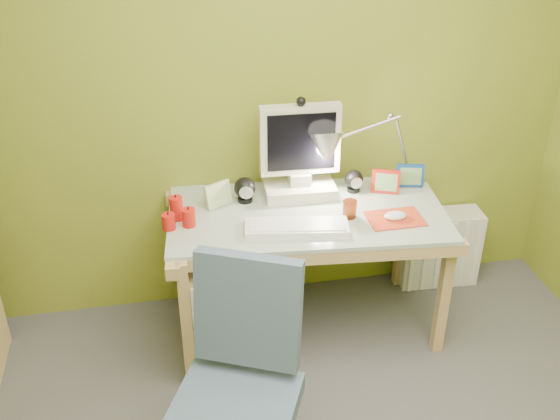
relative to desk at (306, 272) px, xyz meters
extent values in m
cube|color=olive|center=(-0.17, 0.37, 0.85)|extent=(3.20, 0.01, 2.40)
cube|color=white|center=(-0.08, -0.14, 0.36)|extent=(0.48, 0.22, 0.02)
cube|color=red|center=(0.38, -0.14, 0.35)|extent=(0.25, 0.18, 0.01)
ellipsoid|color=white|center=(0.38, -0.14, 0.36)|extent=(0.11, 0.08, 0.04)
cylinder|color=#993A16|center=(0.18, -0.08, 0.39)|extent=(0.07, 0.07, 0.08)
cube|color=#AE1E12|center=(0.42, 0.12, 0.40)|extent=(0.13, 0.07, 0.12)
cube|color=navy|center=(0.56, 0.16, 0.40)|extent=(0.14, 0.05, 0.12)
cube|color=#B3CA8B|center=(-0.40, 0.14, 0.40)|extent=(0.13, 0.09, 0.12)
cube|color=silver|center=(0.83, 0.27, -0.13)|extent=(0.44, 0.20, 0.44)
camera|label=1|loc=(-0.62, -2.57, 1.88)|focal=42.00mm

